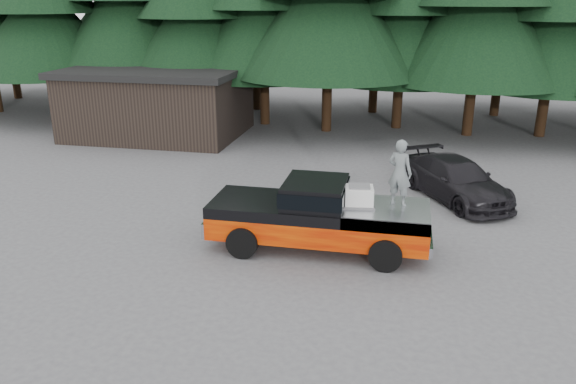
% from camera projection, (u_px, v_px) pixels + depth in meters
% --- Properties ---
extents(ground, '(120.00, 120.00, 0.00)m').
position_uv_depth(ground, '(287.00, 248.00, 15.33)').
color(ground, '#474749').
rests_on(ground, ground).
extents(pickup_truck, '(6.00, 2.04, 1.33)m').
position_uv_depth(pickup_truck, '(318.00, 225.00, 15.15)').
color(pickup_truck, '#CA4702').
rests_on(pickup_truck, ground).
extents(truck_cab, '(1.66, 1.90, 0.59)m').
position_uv_depth(truck_cab, '(315.00, 192.00, 14.86)').
color(truck_cab, black).
rests_on(truck_cab, pickup_truck).
extents(air_compressor, '(0.80, 0.69, 0.50)m').
position_uv_depth(air_compressor, '(359.00, 197.00, 14.61)').
color(air_compressor, silver).
rests_on(air_compressor, pickup_truck).
extents(man_on_bed, '(0.76, 0.64, 1.77)m').
position_uv_depth(man_on_bed, '(400.00, 173.00, 14.47)').
color(man_on_bed, slate).
rests_on(man_on_bed, pickup_truck).
extents(parked_car, '(4.07, 5.04, 1.37)m').
position_uv_depth(parked_car, '(456.00, 180.00, 18.90)').
color(parked_car, black).
rests_on(parked_car, ground).
extents(utility_building, '(8.40, 6.40, 3.30)m').
position_uv_depth(utility_building, '(159.00, 101.00, 27.63)').
color(utility_building, black).
rests_on(utility_building, ground).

